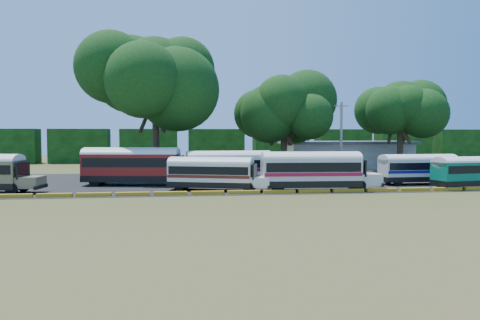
{
  "coord_description": "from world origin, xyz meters",
  "views": [
    {
      "loc": [
        -6.84,
        -37.06,
        4.83
      ],
      "look_at": [
        -1.15,
        6.0,
        2.56
      ],
      "focal_mm": 35.0,
      "sensor_mm": 36.0,
      "label": 1
    }
  ],
  "objects": [
    {
      "name": "asphalt_strip",
      "position": [
        1.0,
        12.0,
        0.01
      ],
      "size": [
        64.0,
        24.0,
        0.02
      ],
      "primitive_type": "cube",
      "color": "black",
      "rests_on": "ground"
    },
    {
      "name": "tree_center",
      "position": [
        6.12,
        19.52,
        8.26
      ],
      "size": [
        9.73,
        9.73,
        11.86
      ],
      "color": "#34281A",
      "rests_on": "ground"
    },
    {
      "name": "tree_east",
      "position": [
        22.48,
        21.83,
        8.52
      ],
      "size": [
        9.54,
        9.54,
        12.07
      ],
      "color": "#34281A",
      "rests_on": "ground"
    },
    {
      "name": "bus_teal",
      "position": [
        19.95,
        2.44,
        1.68
      ],
      "size": [
        9.16,
        3.58,
        2.93
      ],
      "rotation": [
        0.0,
        0.0,
        0.16
      ],
      "color": "black",
      "rests_on": "ground"
    },
    {
      "name": "bus_white_blue",
      "position": [
        16.85,
        6.35,
        1.7
      ],
      "size": [
        9.2,
        2.59,
        3.0
      ],
      "rotation": [
        0.0,
        0.0,
        0.04
      ],
      "color": "black",
      "rests_on": "ground"
    },
    {
      "name": "bus_red",
      "position": [
        -11.09,
        9.15,
        2.12
      ],
      "size": [
        11.51,
        4.46,
        3.69
      ],
      "rotation": [
        0.0,
        0.0,
        -0.16
      ],
      "color": "black",
      "rests_on": "ground"
    },
    {
      "name": "treeline_backdrop",
      "position": [
        0.0,
        48.0,
        3.0
      ],
      "size": [
        130.0,
        4.0,
        6.0
      ],
      "color": "black",
      "rests_on": "ground"
    },
    {
      "name": "utility_pole",
      "position": [
        11.79,
        14.83,
        4.45
      ],
      "size": [
        1.6,
        0.3,
        8.67
      ],
      "color": "gray",
      "rests_on": "ground"
    },
    {
      "name": "bus_white_red",
      "position": [
        4.86,
        2.55,
        1.95
      ],
      "size": [
        10.59,
        3.12,
        3.44
      ],
      "rotation": [
        0.0,
        0.0,
        -0.05
      ],
      "color": "black",
      "rests_on": "ground"
    },
    {
      "name": "ground",
      "position": [
        0.0,
        0.0,
        0.0
      ],
      "size": [
        160.0,
        160.0,
        0.0
      ],
      "primitive_type": "plane",
      "color": "#3A4C19",
      "rests_on": "ground"
    },
    {
      "name": "tree_west",
      "position": [
        -9.4,
        17.73,
        11.45
      ],
      "size": [
        12.59,
        12.59,
        16.1
      ],
      "color": "#34281A",
      "rests_on": "ground"
    },
    {
      "name": "terminal_building",
      "position": [
        18.0,
        30.0,
        2.03
      ],
      "size": [
        19.0,
        9.0,
        4.0
      ],
      "color": "beige",
      "rests_on": "ground"
    },
    {
      "name": "bus_cream_east",
      "position": [
        -1.68,
        9.02,
        1.89
      ],
      "size": [
        10.27,
        3.06,
        3.34
      ],
      "rotation": [
        0.0,
        0.0,
        0.05
      ],
      "color": "black",
      "rests_on": "ground"
    },
    {
      "name": "curb",
      "position": [
        -0.0,
        1.0,
        0.15
      ],
      "size": [
        53.7,
        0.45,
        0.3
      ],
      "color": "gold",
      "rests_on": "ground"
    },
    {
      "name": "bus_cream_west",
      "position": [
        -3.83,
        3.75,
        1.68
      ],
      "size": [
        9.25,
        4.96,
        2.96
      ],
      "rotation": [
        0.0,
        0.0,
        -0.32
      ],
      "color": "black",
      "rests_on": "ground"
    }
  ]
}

